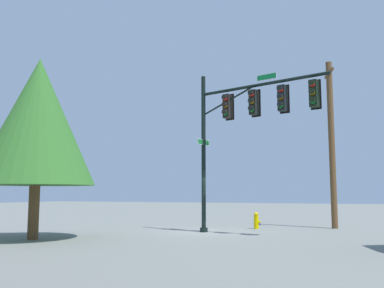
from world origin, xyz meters
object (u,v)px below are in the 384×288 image
(fire_hydrant, at_px, (256,221))
(tree_near, at_px, (38,121))
(signal_pole_assembly, at_px, (249,115))
(utility_pole, at_px, (332,141))

(fire_hydrant, height_order, tree_near, tree_near)
(signal_pole_assembly, distance_m, utility_pole, 6.01)
(utility_pole, height_order, tree_near, utility_pole)
(tree_near, bearing_deg, signal_pole_assembly, 34.28)
(utility_pole, relative_size, tree_near, 1.21)
(signal_pole_assembly, bearing_deg, utility_pole, 59.66)
(signal_pole_assembly, bearing_deg, tree_near, -145.72)
(fire_hydrant, distance_m, tree_near, 11.49)
(tree_near, bearing_deg, fire_hydrant, 51.29)
(utility_pole, height_order, fire_hydrant, utility_pole)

